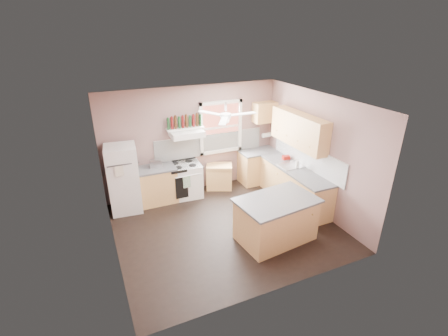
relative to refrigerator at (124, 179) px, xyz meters
name	(u,v)px	position (x,y,z in m)	size (l,w,h in m)	color
floor	(225,227)	(1.81, -1.60, -0.79)	(4.50, 4.50, 0.00)	black
ceiling	(226,102)	(1.81, -1.60, 1.91)	(4.50, 4.50, 0.00)	white
wall_back	(193,140)	(1.81, 0.42, 0.56)	(4.50, 0.05, 2.70)	#7F5F5A
wall_right	(317,153)	(4.09, -1.60, 0.56)	(0.05, 4.00, 2.70)	#7F5F5A
wall_left	(106,192)	(-0.46, -1.60, 0.56)	(0.05, 4.00, 2.70)	#7F5F5A
backsplash_back	(210,144)	(2.26, 0.38, 0.38)	(2.90, 0.03, 0.55)	white
backsplash_right	(307,156)	(4.05, -1.30, 0.38)	(0.03, 2.60, 0.55)	white
window_view	(221,127)	(2.56, 0.38, 0.81)	(1.00, 0.02, 1.20)	brown
window_frame	(221,127)	(2.56, 0.35, 0.81)	(1.16, 0.07, 1.36)	white
refrigerator	(124,179)	(0.00, 0.00, 0.00)	(0.67, 0.65, 1.59)	white
base_cabinet_left	(157,185)	(0.75, 0.10, -0.36)	(0.90, 0.60, 0.86)	tan
counter_left	(155,168)	(0.75, 0.10, 0.09)	(0.92, 0.62, 0.04)	#4C4C4F
toaster	(156,164)	(0.78, 0.12, 0.20)	(0.28, 0.16, 0.18)	silver
stove	(185,180)	(1.45, 0.10, -0.36)	(0.81, 0.64, 0.86)	white
range_hood	(187,134)	(1.58, 0.15, 0.83)	(0.78, 0.50, 0.14)	white
bottle_shelf	(185,128)	(1.58, 0.27, 0.93)	(0.90, 0.26, 0.03)	white
cart	(219,176)	(2.42, 0.15, -0.46)	(0.66, 0.44, 0.66)	tan
base_cabinet_corner	(258,167)	(3.56, 0.10, -0.36)	(1.00, 0.60, 0.86)	tan
base_cabinet_right	(294,187)	(3.76, -1.30, -0.36)	(0.60, 2.20, 0.86)	tan
counter_corner	(259,151)	(3.56, 0.10, 0.09)	(1.02, 0.62, 0.04)	#4C4C4F
counter_right	(295,170)	(3.75, -1.30, 0.09)	(0.62, 2.22, 0.04)	#4C4C4F
sink	(291,166)	(3.75, -1.10, 0.10)	(0.55, 0.45, 0.03)	silver
faucet	(296,162)	(3.91, -1.10, 0.18)	(0.03, 0.03, 0.14)	silver
upper_cabinet_right	(299,130)	(3.89, -1.10, 0.99)	(0.33, 1.80, 0.76)	tan
upper_cabinet_corner	(265,112)	(3.76, 0.23, 1.11)	(0.60, 0.33, 0.52)	tan
paper_towel	(267,135)	(3.88, 0.26, 0.46)	(0.12, 0.12, 0.26)	white
island	(276,220)	(2.56, -2.38, -0.36)	(1.45, 0.92, 0.86)	tan
island_top	(277,200)	(2.56, -2.38, 0.09)	(1.54, 1.00, 0.04)	#4C4C4F
ceiling_fan_hub	(226,116)	(1.81, -1.60, 1.66)	(0.20, 0.20, 0.08)	white
soap_bottle	(297,164)	(3.81, -1.28, 0.22)	(0.09, 0.09, 0.23)	silver
red_caddy	(286,157)	(3.88, -0.72, 0.16)	(0.18, 0.12, 0.10)	#A0160D
wine_bottles	(185,122)	(1.59, 0.27, 1.09)	(0.86, 0.06, 0.31)	#143819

